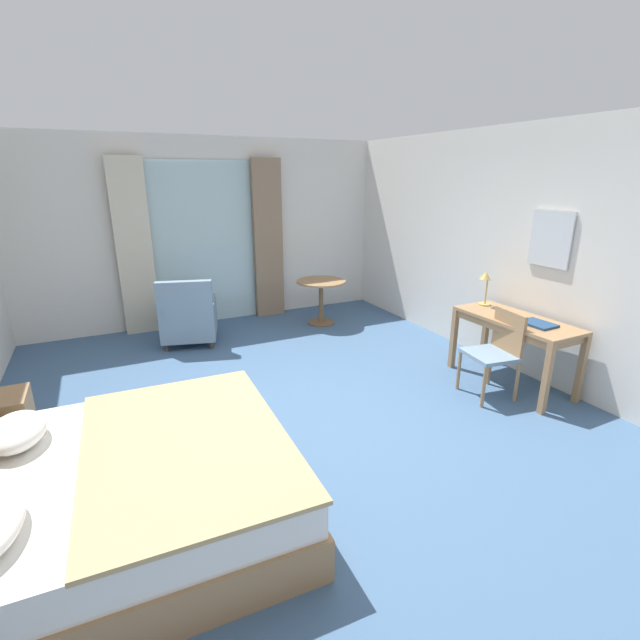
{
  "coord_description": "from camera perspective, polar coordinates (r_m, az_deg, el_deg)",
  "views": [
    {
      "loc": [
        -1.51,
        -3.39,
        2.21
      ],
      "look_at": [
        0.24,
        0.2,
        0.92
      ],
      "focal_mm": 25.28,
      "sensor_mm": 36.0,
      "label": 1
    }
  ],
  "objects": [
    {
      "name": "bed",
      "position": [
        3.31,
        -23.1,
        -19.04
      ],
      "size": [
        2.04,
        1.94,
        1.03
      ],
      "color": "#9E754C",
      "rests_on": "ground"
    },
    {
      "name": "armchair_by_window",
      "position": [
        6.36,
        -16.24,
        0.22
      ],
      "size": [
        0.88,
        0.93,
        0.93
      ],
      "color": "gray",
      "rests_on": "ground"
    },
    {
      "name": "wall_right",
      "position": [
        5.54,
        25.69,
        7.5
      ],
      "size": [
        0.12,
        7.29,
        2.75
      ],
      "primitive_type": "cube",
      "color": "silver",
      "rests_on": "ground"
    },
    {
      "name": "balcony_glass_door",
      "position": [
        7.11,
        -14.49,
        9.26
      ],
      "size": [
        1.54,
        0.02,
        2.42
      ],
      "primitive_type": "cube",
      "color": "silver",
      "rests_on": "ground"
    },
    {
      "name": "closed_book",
      "position": [
        5.07,
        25.88,
        -0.44
      ],
      "size": [
        0.26,
        0.33,
        0.02
      ],
      "primitive_type": "cube",
      "rotation": [
        0.0,
        0.0,
        0.04
      ],
      "color": "navy",
      "rests_on": "writing_desk"
    },
    {
      "name": "writing_desk",
      "position": [
        5.25,
        23.52,
        -0.76
      ],
      "size": [
        0.59,
        1.32,
        0.76
      ],
      "color": "#9E754C",
      "rests_on": "ground"
    },
    {
      "name": "wall_back",
      "position": [
        7.19,
        -13.88,
        10.73
      ],
      "size": [
        5.7,
        0.12,
        2.75
      ],
      "primitive_type": "cube",
      "color": "silver",
      "rests_on": "ground"
    },
    {
      "name": "desk_chair",
      "position": [
        4.96,
        21.48,
        -3.36
      ],
      "size": [
        0.5,
        0.52,
        0.9
      ],
      "color": "gray",
      "rests_on": "ground"
    },
    {
      "name": "curtain_panel_right",
      "position": [
        7.27,
        -6.6,
        10.03
      ],
      "size": [
        0.46,
        0.1,
        2.46
      ],
      "primitive_type": "cube",
      "color": "#897056",
      "rests_on": "ground"
    },
    {
      "name": "curtain_panel_left",
      "position": [
        6.88,
        -22.46,
        8.36
      ],
      "size": [
        0.48,
        0.1,
        2.46
      ],
      "primitive_type": "cube",
      "color": "beige",
      "rests_on": "ground"
    },
    {
      "name": "nightstand",
      "position": [
        4.55,
        -35.24,
        -10.97
      ],
      "size": [
        0.43,
        0.44,
        0.52
      ],
      "color": "#9E754C",
      "rests_on": "ground"
    },
    {
      "name": "ground",
      "position": [
        4.35,
        -1.7,
        -13.41
      ],
      "size": [
        6.1,
        7.69,
        0.1
      ],
      "primitive_type": "cube",
      "color": "#426084"
    },
    {
      "name": "round_cafe_table",
      "position": [
        6.9,
        0.14,
        3.64
      ],
      "size": [
        0.75,
        0.75,
        0.68
      ],
      "color": "#9E754C",
      "rests_on": "ground"
    },
    {
      "name": "wall_mirror",
      "position": [
        5.33,
        27.17,
        9.11
      ],
      "size": [
        0.02,
        0.48,
        0.58
      ],
      "color": "silver"
    },
    {
      "name": "desk_lamp",
      "position": [
        5.51,
        20.23,
        4.65
      ],
      "size": [
        0.19,
        0.15,
        0.42
      ],
      "color": "tan",
      "rests_on": "writing_desk"
    }
  ]
}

